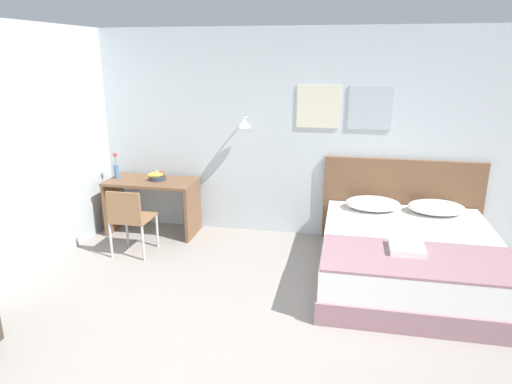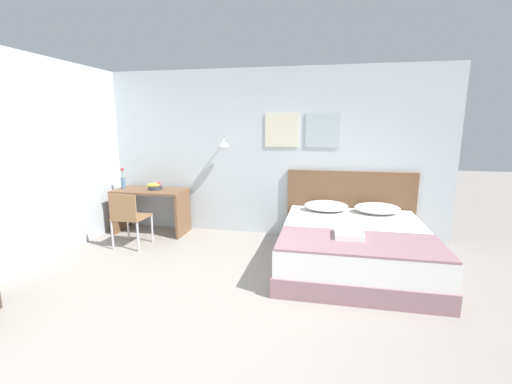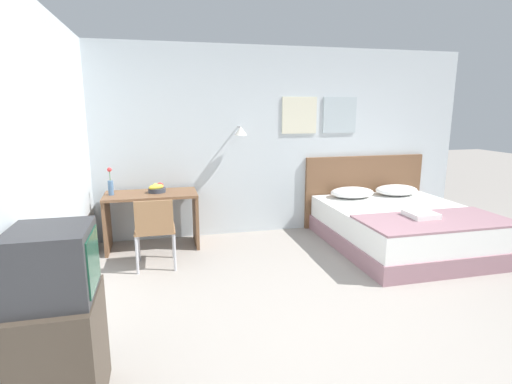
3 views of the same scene
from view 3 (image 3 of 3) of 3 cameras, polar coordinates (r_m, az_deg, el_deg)
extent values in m
plane|color=gray|center=(3.64, 16.21, -18.48)|extent=(24.00, 24.00, 0.00)
cube|color=silver|center=(5.83, 2.75, 7.20)|extent=(5.86, 0.06, 2.65)
cube|color=beige|center=(5.88, 6.23, 10.84)|extent=(0.52, 0.02, 0.52)
cube|color=#A8B7BC|center=(6.13, 11.88, 10.70)|extent=(0.52, 0.02, 0.52)
cylinder|color=#B2B2B7|center=(5.58, -2.41, 9.29)|extent=(0.02, 0.16, 0.02)
cone|color=white|center=(5.49, -2.21, 8.73)|extent=(0.17, 0.17, 0.12)
cube|color=silver|center=(2.81, -32.41, 0.03)|extent=(0.06, 5.86, 2.65)
cube|color=gray|center=(5.67, 20.18, -6.26)|extent=(1.82, 2.09, 0.22)
cube|color=white|center=(5.59, 20.37, -3.73)|extent=(1.78, 2.05, 0.30)
cube|color=brown|center=(6.44, 15.18, 0.21)|extent=(1.94, 0.06, 1.08)
ellipsoid|color=white|center=(6.00, 13.57, -0.06)|extent=(0.65, 0.46, 0.15)
ellipsoid|color=white|center=(6.36, 19.41, 0.26)|extent=(0.65, 0.46, 0.15)
cube|color=gray|center=(5.08, 24.31, -3.73)|extent=(1.76, 0.84, 0.02)
cube|color=white|center=(5.12, 22.47, -2.96)|extent=(0.32, 0.34, 0.06)
cube|color=brown|center=(5.32, -14.78, -0.34)|extent=(1.16, 0.59, 0.03)
cube|color=brown|center=(5.45, -20.50, -4.39)|extent=(0.04, 0.55, 0.70)
cube|color=brown|center=(5.42, -8.62, -3.82)|extent=(0.04, 0.55, 0.70)
cube|color=#8E6642|center=(4.75, -14.23, -5.15)|extent=(0.45, 0.45, 0.02)
cube|color=#8E6642|center=(4.49, -14.37, -3.54)|extent=(0.41, 0.03, 0.37)
cylinder|color=#B7B7BC|center=(5.02, -16.43, -7.06)|extent=(0.03, 0.03, 0.43)
cylinder|color=#B7B7BC|center=(5.01, -11.74, -6.84)|extent=(0.03, 0.03, 0.43)
cylinder|color=#B7B7BC|center=(4.64, -16.64, -8.68)|extent=(0.03, 0.03, 0.43)
cylinder|color=#B7B7BC|center=(4.63, -11.54, -8.44)|extent=(0.03, 0.03, 0.43)
cylinder|color=#333842|center=(5.34, -13.96, 0.25)|extent=(0.22, 0.22, 0.05)
sphere|color=red|center=(5.34, -13.55, 0.84)|extent=(0.09, 0.09, 0.09)
sphere|color=#B2C156|center=(5.37, -14.15, 0.82)|extent=(0.08, 0.08, 0.08)
ellipsoid|color=yellow|center=(5.28, -14.08, 0.69)|extent=(0.21, 0.14, 0.07)
cylinder|color=#4C7099|center=(5.32, -20.03, 0.55)|extent=(0.07, 0.07, 0.18)
cylinder|color=#3D7538|center=(5.30, -20.16, 2.27)|extent=(0.01, 0.01, 0.14)
sphere|color=#DB3838|center=(5.29, -20.21, 3.02)|extent=(0.06, 0.06, 0.06)
cube|color=#3D3328|center=(2.86, -25.98, -19.93)|extent=(0.46, 0.59, 0.72)
cube|color=#2D2D30|center=(2.62, -27.15, -9.14)|extent=(0.44, 0.47, 0.43)
cube|color=#194733|center=(2.57, -22.22, -9.05)|extent=(0.01, 0.38, 0.33)
camera|label=1|loc=(2.43, 83.71, 13.58)|focal=32.00mm
camera|label=2|loc=(2.70, 73.61, 2.95)|focal=24.00mm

